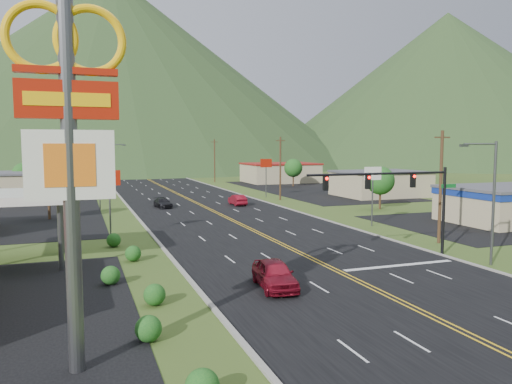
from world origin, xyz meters
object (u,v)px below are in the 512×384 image
object	(u,v)px
streetlight_west	(109,166)
car_red_near	(275,275)
car_red_far	(237,200)
pylon_sign	(69,130)
gas_canopy	(1,199)
car_dark_mid	(163,203)
traffic_signal	(402,190)
streetlight_east	(490,195)

from	to	relation	value
streetlight_west	car_red_near	size ratio (longest dim) A/B	1.78
streetlight_west	car_red_far	size ratio (longest dim) A/B	1.97
pylon_sign	gas_canopy	xyz separation A→B (m)	(-5.00, 20.00, -4.43)
streetlight_west	car_dark_mid	distance (m)	20.01
gas_canopy	car_dark_mid	distance (m)	33.95
car_red_near	car_dark_mid	bearing A→B (deg)	96.45
gas_canopy	car_red_far	xyz separation A→B (m)	(26.99, 28.68, -4.12)
car_dark_mid	car_red_far	size ratio (longest dim) A/B	0.96
pylon_sign	car_dark_mid	size ratio (longest dim) A/B	3.17
traffic_signal	streetlight_west	xyz separation A→B (m)	(-18.16, 56.00, -0.15)
traffic_signal	car_red_near	xyz separation A→B (m)	(-12.11, -4.20, -4.47)
traffic_signal	car_red_near	size ratio (longest dim) A/B	2.59
streetlight_east	streetlight_west	bearing A→B (deg)	110.86
pylon_sign	streetlight_east	world-z (taller)	pylon_sign
pylon_sign	car_red_near	xyz separation A→B (m)	(11.37, 7.79, -8.44)
streetlight_east	car_red_near	distance (m)	17.35
pylon_sign	car_red_near	size ratio (longest dim) A/B	2.77
traffic_signal	streetlight_east	distance (m)	6.17
gas_canopy	pylon_sign	bearing A→B (deg)	-75.96
car_red_far	car_red_near	bearing A→B (deg)	75.39
car_red_near	pylon_sign	bearing A→B (deg)	-139.20
car_red_near	car_dark_mid	world-z (taller)	car_red_near
streetlight_west	car_dark_mid	world-z (taller)	streetlight_west
streetlight_east	car_dark_mid	distance (m)	44.99
streetlight_west	gas_canopy	bearing A→B (deg)	-102.13
pylon_sign	car_red_far	xyz separation A→B (m)	(21.99, 48.68, -8.55)
pylon_sign	streetlight_west	distance (m)	68.33
traffic_signal	gas_canopy	world-z (taller)	traffic_signal
car_dark_mid	gas_canopy	bearing A→B (deg)	-125.41
pylon_sign	traffic_signal	distance (m)	26.67
gas_canopy	car_red_far	world-z (taller)	gas_canopy
car_dark_mid	car_red_far	bearing A→B (deg)	-10.61
pylon_sign	streetlight_west	bearing A→B (deg)	85.53
pylon_sign	car_red_far	size ratio (longest dim) A/B	3.06
streetlight_west	gas_canopy	distance (m)	49.10
car_dark_mid	pylon_sign	bearing A→B (deg)	-109.31
car_red_near	car_red_far	world-z (taller)	car_red_near
gas_canopy	car_red_far	size ratio (longest dim) A/B	2.18
streetlight_east	car_dark_mid	xyz separation A→B (m)	(-16.85, 41.46, -4.54)
pylon_sign	gas_canopy	bearing A→B (deg)	104.04
car_red_near	streetlight_west	bearing A→B (deg)	102.13
pylon_sign	streetlight_east	xyz separation A→B (m)	(28.18, 8.00, -4.12)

